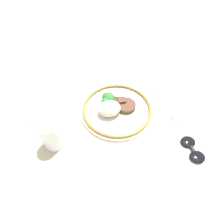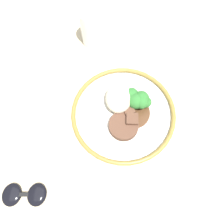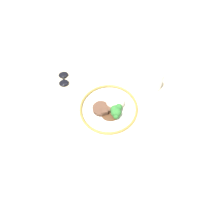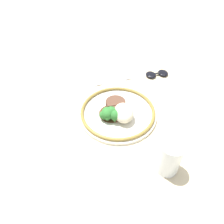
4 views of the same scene
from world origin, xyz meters
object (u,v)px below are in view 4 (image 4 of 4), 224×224
(plate, at_px, (117,112))
(sunglasses, at_px, (157,74))
(knife, at_px, (171,108))
(spoon, at_px, (132,192))
(juice_glass, at_px, (169,159))
(fork, at_px, (117,81))

(plate, height_order, sunglasses, plate)
(knife, height_order, spoon, spoon)
(plate, xyz_separation_m, sunglasses, (-0.23, 0.22, -0.01))
(juice_glass, xyz_separation_m, sunglasses, (-0.47, 0.10, -0.04))
(plate, bearing_deg, juice_glass, 26.20)
(knife, bearing_deg, juice_glass, -4.03)
(sunglasses, bearing_deg, juice_glass, -18.01)
(sunglasses, bearing_deg, knife, -7.07)
(knife, bearing_deg, spoon, -17.51)
(plate, distance_m, juice_glass, 0.27)
(plate, bearing_deg, fork, 172.54)
(juice_glass, xyz_separation_m, spoon, (0.06, -0.12, -0.05))
(juice_glass, distance_m, fork, 0.46)
(sunglasses, bearing_deg, fork, -89.41)
(fork, distance_m, knife, 0.27)
(spoon, distance_m, sunglasses, 0.57)
(juice_glass, bearing_deg, plate, -153.80)
(plate, relative_size, knife, 1.29)
(knife, distance_m, spoon, 0.38)
(spoon, bearing_deg, knife, 156.88)
(plate, distance_m, fork, 0.21)
(plate, distance_m, knife, 0.21)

